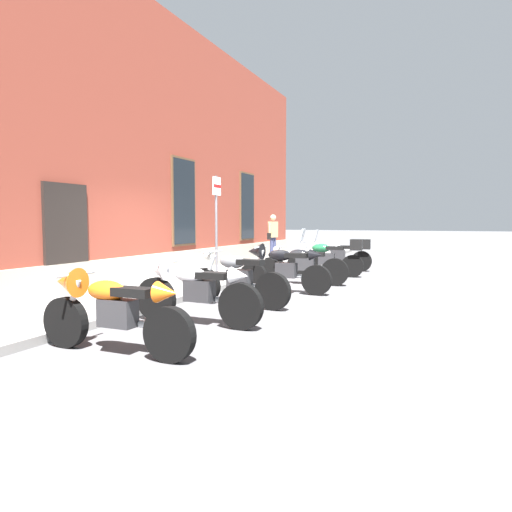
{
  "coord_description": "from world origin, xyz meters",
  "views": [
    {
      "loc": [
        -9.09,
        -4.67,
        1.54
      ],
      "look_at": [
        0.91,
        -0.36,
        0.72
      ],
      "focal_mm": 32.08,
      "sensor_mm": 36.0,
      "label": 1
    }
  ],
  "objects_px": {
    "motorcycle_white_sport": "(192,288)",
    "parking_sign": "(216,213)",
    "motorcycle_grey_naked": "(236,279)",
    "motorcycle_green_touring": "(329,257)",
    "motorcycle_black_naked": "(302,265)",
    "motorcycle_orange_sport": "(108,308)",
    "pedestrian_tan_coat": "(273,234)",
    "motorcycle_black_sport": "(281,266)",
    "motorcycle_silver_touring": "(340,254)"
  },
  "relations": [
    {
      "from": "motorcycle_grey_naked",
      "to": "motorcycle_black_naked",
      "type": "xyz_separation_m",
      "value": [
        3.23,
        -0.23,
        -0.02
      ]
    },
    {
      "from": "motorcycle_green_touring",
      "to": "motorcycle_silver_touring",
      "type": "bearing_deg",
      "value": 1.64
    },
    {
      "from": "motorcycle_black_sport",
      "to": "motorcycle_silver_touring",
      "type": "relative_size",
      "value": 0.96
    },
    {
      "from": "motorcycle_green_touring",
      "to": "pedestrian_tan_coat",
      "type": "bearing_deg",
      "value": 42.04
    },
    {
      "from": "motorcycle_green_touring",
      "to": "parking_sign",
      "type": "distance_m",
      "value": 3.57
    },
    {
      "from": "motorcycle_black_sport",
      "to": "motorcycle_silver_touring",
      "type": "distance_m",
      "value": 4.89
    },
    {
      "from": "motorcycle_grey_naked",
      "to": "pedestrian_tan_coat",
      "type": "bearing_deg",
      "value": 16.87
    },
    {
      "from": "motorcycle_black_sport",
      "to": "parking_sign",
      "type": "relative_size",
      "value": 0.83
    },
    {
      "from": "motorcycle_green_touring",
      "to": "parking_sign",
      "type": "xyz_separation_m",
      "value": [
        -2.57,
        2.17,
        1.19
      ]
    },
    {
      "from": "motorcycle_black_sport",
      "to": "motorcycle_silver_touring",
      "type": "height_order",
      "value": "motorcycle_silver_touring"
    },
    {
      "from": "motorcycle_orange_sport",
      "to": "motorcycle_green_touring",
      "type": "height_order",
      "value": "motorcycle_green_touring"
    },
    {
      "from": "motorcycle_grey_naked",
      "to": "motorcycle_black_naked",
      "type": "distance_m",
      "value": 3.24
    },
    {
      "from": "motorcycle_white_sport",
      "to": "parking_sign",
      "type": "distance_m",
      "value": 4.64
    },
    {
      "from": "motorcycle_white_sport",
      "to": "motorcycle_black_naked",
      "type": "bearing_deg",
      "value": -2.34
    },
    {
      "from": "parking_sign",
      "to": "motorcycle_black_sport",
      "type": "bearing_deg",
      "value": -110.69
    },
    {
      "from": "motorcycle_black_naked",
      "to": "pedestrian_tan_coat",
      "type": "relative_size",
      "value": 1.33
    },
    {
      "from": "motorcycle_grey_naked",
      "to": "motorcycle_white_sport",
      "type": "bearing_deg",
      "value": -178.77
    },
    {
      "from": "pedestrian_tan_coat",
      "to": "parking_sign",
      "type": "xyz_separation_m",
      "value": [
        -5.86,
        -0.79,
        0.69
      ]
    },
    {
      "from": "motorcycle_silver_touring",
      "to": "motorcycle_green_touring",
      "type": "bearing_deg",
      "value": -178.36
    },
    {
      "from": "motorcycle_silver_touring",
      "to": "pedestrian_tan_coat",
      "type": "relative_size",
      "value": 1.3
    },
    {
      "from": "motorcycle_white_sport",
      "to": "motorcycle_green_touring",
      "type": "relative_size",
      "value": 1.0
    },
    {
      "from": "motorcycle_black_sport",
      "to": "motorcycle_white_sport",
      "type": "bearing_deg",
      "value": 177.19
    },
    {
      "from": "motorcycle_white_sport",
      "to": "parking_sign",
      "type": "relative_size",
      "value": 0.85
    },
    {
      "from": "motorcycle_silver_touring",
      "to": "pedestrian_tan_coat",
      "type": "height_order",
      "value": "pedestrian_tan_coat"
    },
    {
      "from": "motorcycle_green_touring",
      "to": "motorcycle_white_sport",
      "type": "bearing_deg",
      "value": 176.67
    },
    {
      "from": "motorcycle_black_naked",
      "to": "pedestrian_tan_coat",
      "type": "distance_m",
      "value": 5.87
    },
    {
      "from": "pedestrian_tan_coat",
      "to": "motorcycle_black_sport",
      "type": "bearing_deg",
      "value": -157.45
    },
    {
      "from": "pedestrian_tan_coat",
      "to": "motorcycle_orange_sport",
      "type": "bearing_deg",
      "value": -168.0
    },
    {
      "from": "motorcycle_grey_naked",
      "to": "motorcycle_green_touring",
      "type": "height_order",
      "value": "motorcycle_green_touring"
    },
    {
      "from": "motorcycle_white_sport",
      "to": "motorcycle_grey_naked",
      "type": "distance_m",
      "value": 1.59
    },
    {
      "from": "motorcycle_orange_sport",
      "to": "motorcycle_grey_naked",
      "type": "distance_m",
      "value": 3.28
    },
    {
      "from": "motorcycle_black_sport",
      "to": "motorcycle_green_touring",
      "type": "height_order",
      "value": "motorcycle_green_touring"
    },
    {
      "from": "motorcycle_white_sport",
      "to": "motorcycle_black_naked",
      "type": "xyz_separation_m",
      "value": [
        4.82,
        -0.2,
        -0.07
      ]
    },
    {
      "from": "motorcycle_black_sport",
      "to": "motorcycle_grey_naked",
      "type": "bearing_deg",
      "value": 173.61
    },
    {
      "from": "motorcycle_green_touring",
      "to": "parking_sign",
      "type": "bearing_deg",
      "value": 139.81
    },
    {
      "from": "pedestrian_tan_coat",
      "to": "parking_sign",
      "type": "relative_size",
      "value": 0.66
    },
    {
      "from": "motorcycle_orange_sport",
      "to": "motorcycle_silver_touring",
      "type": "height_order",
      "value": "motorcycle_silver_touring"
    },
    {
      "from": "motorcycle_black_naked",
      "to": "parking_sign",
      "type": "xyz_separation_m",
      "value": [
        -0.72,
        1.98,
        1.28
      ]
    },
    {
      "from": "motorcycle_silver_touring",
      "to": "parking_sign",
      "type": "xyz_separation_m",
      "value": [
        -4.15,
        2.13,
        1.22
      ]
    },
    {
      "from": "motorcycle_green_touring",
      "to": "motorcycle_silver_touring",
      "type": "height_order",
      "value": "motorcycle_green_touring"
    },
    {
      "from": "motorcycle_orange_sport",
      "to": "pedestrian_tan_coat",
      "type": "xyz_separation_m",
      "value": [
        11.66,
        2.48,
        0.52
      ]
    },
    {
      "from": "motorcycle_white_sport",
      "to": "motorcycle_grey_naked",
      "type": "bearing_deg",
      "value": 1.23
    },
    {
      "from": "motorcycle_black_naked",
      "to": "pedestrian_tan_coat",
      "type": "xyz_separation_m",
      "value": [
        5.14,
        2.77,
        0.59
      ]
    },
    {
      "from": "motorcycle_green_touring",
      "to": "motorcycle_silver_touring",
      "type": "relative_size",
      "value": 0.99
    },
    {
      "from": "motorcycle_orange_sport",
      "to": "motorcycle_black_sport",
      "type": "distance_m",
      "value": 5.07
    },
    {
      "from": "motorcycle_white_sport",
      "to": "motorcycle_black_naked",
      "type": "relative_size",
      "value": 0.97
    },
    {
      "from": "motorcycle_grey_naked",
      "to": "pedestrian_tan_coat",
      "type": "height_order",
      "value": "pedestrian_tan_coat"
    },
    {
      "from": "motorcycle_black_naked",
      "to": "motorcycle_green_touring",
      "type": "height_order",
      "value": "motorcycle_green_touring"
    },
    {
      "from": "pedestrian_tan_coat",
      "to": "motorcycle_silver_touring",
      "type": "bearing_deg",
      "value": -120.34
    },
    {
      "from": "motorcycle_silver_touring",
      "to": "motorcycle_orange_sport",
      "type": "bearing_deg",
      "value": 177.47
    }
  ]
}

